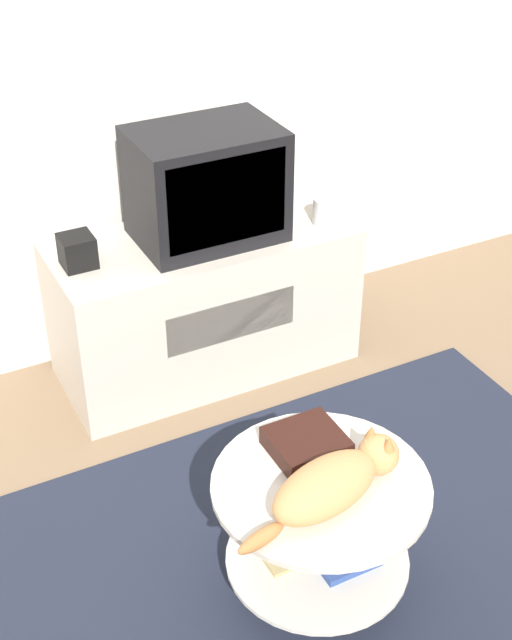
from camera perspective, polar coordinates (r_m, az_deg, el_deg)
The scene contains 10 objects.
ground_plane at distance 2.85m, azimuth 5.12°, elevation -15.69°, with size 12.00×12.00×0.00m, color #7F664C.
wall_back at distance 3.32m, azimuth -8.05°, elevation 18.38°, with size 8.00×0.05×2.60m.
rug at distance 2.84m, azimuth 5.13°, elevation -15.56°, with size 2.08×1.54×0.02m.
tv_stand at distance 3.48m, azimuth -3.32°, elevation 1.12°, with size 1.14×0.49×0.58m.
tv at distance 3.25m, azimuth -3.21°, elevation 8.64°, with size 0.52×0.36×0.41m.
speaker at distance 3.17m, azimuth -11.36°, elevation 4.35°, with size 0.12×0.12×0.12m.
mug at distance 3.41m, azimuth 4.48°, elevation 7.01°, with size 0.10×0.10×0.10m.
coffee_table at distance 2.57m, azimuth 4.09°, elevation -12.79°, with size 0.61×0.61×0.42m.
dvd_box at distance 2.54m, azimuth 3.24°, elevation -7.88°, with size 0.20×0.19×0.06m.
cat at distance 2.38m, azimuth 4.98°, elevation -10.30°, with size 0.55×0.24×0.14m.
Camera 1 is at (-1.07, -1.54, 2.15)m, focal length 50.00 mm.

